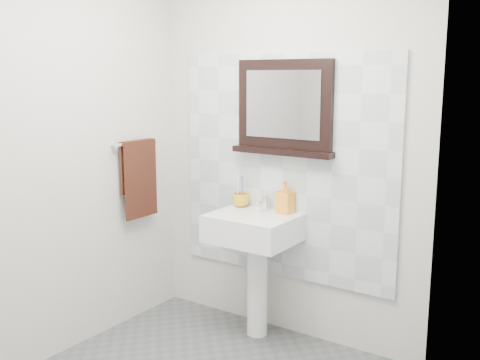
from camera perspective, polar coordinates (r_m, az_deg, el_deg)
name	(u,v)px	position (r m, az deg, el deg)	size (l,w,h in m)	color
back_wall	(285,153)	(3.76, 4.59, 2.79)	(2.00, 0.01, 2.50)	beige
left_wall	(51,160)	(3.59, -18.62, 1.92)	(0.01, 2.20, 2.50)	beige
right_wall	(363,201)	(2.35, 12.37, -2.13)	(0.01, 2.20, 2.50)	beige
splashback	(284,168)	(3.76, 4.48, 1.26)	(1.60, 0.02, 1.50)	silver
pedestal_sink	(254,241)	(3.74, 1.42, -6.22)	(0.55, 0.44, 0.96)	white
toothbrush_cup	(241,200)	(3.89, 0.07, -2.05)	(0.12, 0.12, 0.09)	gold
toothbrushes	(241,189)	(3.87, 0.06, -0.95)	(0.05, 0.04, 0.21)	white
soap_dispenser	(285,197)	(3.71, 4.61, -1.73)	(0.10, 0.10, 0.22)	orange
framed_mirror	(284,110)	(3.69, 4.53, 7.14)	(0.73, 0.11, 0.61)	black
towel_bar	(137,143)	(3.99, -10.40, 3.72)	(0.07, 0.40, 0.03)	silver
hand_towel	(139,173)	(4.02, -10.23, 0.74)	(0.06, 0.30, 0.55)	#33160E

